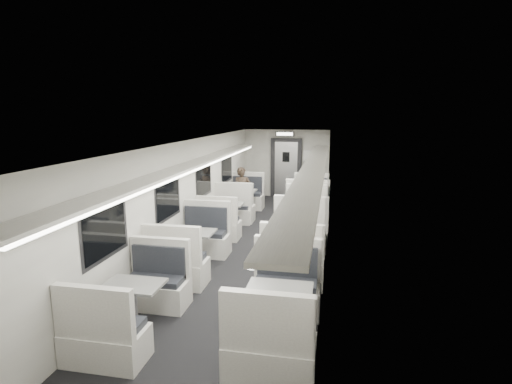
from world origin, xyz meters
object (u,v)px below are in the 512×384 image
at_px(booth_left_a, 241,202).
at_px(booth_right_d, 279,313).
at_px(booth_left_c, 192,249).
at_px(booth_right_a, 309,205).
at_px(booth_right_b, 304,221).
at_px(passenger, 242,192).
at_px(vestibule_door, 286,168).
at_px(booth_left_d, 134,306).
at_px(booth_left_b, 227,216).
at_px(exit_sign, 285,134).
at_px(booth_right_c, 297,248).

relative_size(booth_left_a, booth_right_d, 1.01).
relative_size(booth_left_c, booth_right_a, 0.98).
xyz_separation_m(booth_right_b, passenger, (-1.94, 1.76, 0.30)).
bearing_deg(vestibule_door, booth_left_d, -96.10).
xyz_separation_m(booth_left_a, booth_left_d, (0.00, -6.58, -0.03)).
relative_size(booth_left_b, booth_right_a, 0.93).
distance_m(booth_left_b, booth_right_a, 2.57).
relative_size(booth_right_a, booth_right_d, 1.03).
distance_m(vestibule_door, exit_sign, 1.33).
height_order(booth_left_c, booth_right_a, booth_right_a).
xyz_separation_m(booth_left_d, exit_sign, (1.00, 8.87, 1.93)).
height_order(vestibule_door, exit_sign, exit_sign).
bearing_deg(booth_right_b, exit_sign, 103.45).
xyz_separation_m(booth_right_a, booth_right_d, (0.00, -6.43, -0.01)).
relative_size(booth_left_a, booth_left_b, 1.05).
relative_size(booth_right_d, vestibule_door, 1.00).
height_order(booth_right_c, exit_sign, exit_sign).
height_order(passenger, vestibule_door, vestibule_door).
bearing_deg(booth_left_b, exit_sign, 75.67).
distance_m(booth_left_c, booth_left_d, 2.32).
relative_size(booth_right_a, booth_right_b, 0.92).
xyz_separation_m(booth_left_d, booth_right_d, (2.00, 0.15, 0.02)).
height_order(booth_right_b, passenger, passenger).
bearing_deg(booth_left_b, booth_right_a, 39.00).
xyz_separation_m(booth_left_d, booth_right_c, (2.00, 2.73, 0.04)).
distance_m(passenger, vestibule_door, 3.07).
relative_size(booth_left_c, booth_right_c, 0.97).
distance_m(booth_right_d, vestibule_door, 9.29).
bearing_deg(exit_sign, booth_right_d, -83.46).
bearing_deg(exit_sign, booth_right_a, -66.44).
distance_m(booth_left_c, exit_sign, 6.88).
distance_m(booth_left_a, exit_sign, 3.14).
relative_size(booth_right_b, vestibule_door, 1.12).
height_order(booth_left_d, passenger, passenger).
bearing_deg(booth_right_b, booth_left_b, 172.36).
distance_m(booth_left_d, exit_sign, 9.13).
bearing_deg(booth_left_b, passenger, 87.70).
distance_m(booth_right_d, exit_sign, 8.98).
bearing_deg(passenger, booth_right_a, -18.51).
height_order(booth_right_b, exit_sign, exit_sign).
distance_m(booth_right_a, booth_right_d, 6.43).
height_order(booth_left_b, passenger, passenger).
xyz_separation_m(booth_left_a, booth_right_b, (2.00, -1.89, 0.04)).
height_order(booth_left_a, booth_right_c, booth_right_c).
bearing_deg(booth_left_b, booth_left_c, -90.00).
bearing_deg(passenger, vestibule_door, 49.78).
relative_size(booth_left_c, vestibule_door, 1.01).
bearing_deg(booth_right_d, booth_right_a, 90.00).
distance_m(booth_left_a, booth_right_b, 2.76).
height_order(booth_right_d, vestibule_door, vestibule_door).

